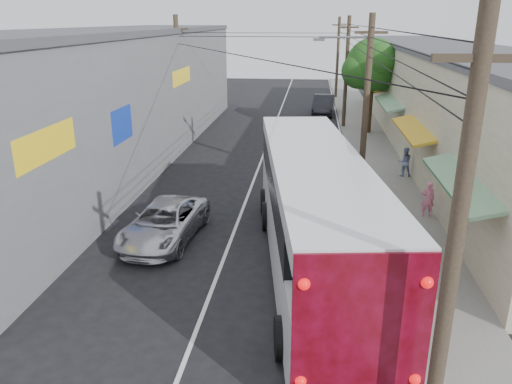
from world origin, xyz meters
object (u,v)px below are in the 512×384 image
at_px(parked_car_far, 324,105).
at_px(pedestrian_far, 405,162).
at_px(parked_suv, 329,159).
at_px(pedestrian_near, 428,199).
at_px(parked_car_mid, 327,136).
at_px(coach_bus, 314,211).
at_px(jeepney, 164,223).

xyz_separation_m(parked_car_far, pedestrian_far, (3.80, -17.97, 0.06)).
distance_m(parked_suv, pedestrian_near, 7.15).
bearing_deg(parked_suv, pedestrian_far, -7.67).
height_order(parked_car_mid, pedestrian_far, pedestrian_far).
relative_size(coach_bus, parked_car_mid, 2.88).
relative_size(coach_bus, parked_car_far, 2.72).
bearing_deg(jeepney, pedestrian_far, 46.40).
xyz_separation_m(parked_car_far, pedestrian_near, (3.80, -23.52, 0.04)).
bearing_deg(pedestrian_far, parked_car_far, -81.05).
distance_m(coach_bus, jeepney, 5.76).
xyz_separation_m(coach_bus, pedestrian_far, (4.62, 10.29, -1.09)).
height_order(coach_bus, parked_suv, coach_bus).
bearing_deg(coach_bus, pedestrian_near, 37.82).
height_order(coach_bus, parked_car_far, coach_bus).
bearing_deg(parked_car_mid, parked_car_far, 86.80).
relative_size(jeepney, parked_car_mid, 1.05).
distance_m(parked_car_far, pedestrian_near, 23.82).
xyz_separation_m(coach_bus, pedestrian_near, (4.62, 4.74, -1.11)).
distance_m(parked_suv, pedestrian_far, 3.84).
bearing_deg(pedestrian_near, jeepney, 21.36).
xyz_separation_m(parked_car_mid, parked_car_far, (0.00, 12.19, 0.02)).
bearing_deg(parked_suv, jeepney, -123.97).
distance_m(parked_suv, parked_car_mid, 5.27).
distance_m(jeepney, parked_car_far, 27.45).
bearing_deg(coach_bus, jeepney, 156.38).
distance_m(pedestrian_near, pedestrian_far, 5.55).
relative_size(jeepney, parked_suv, 0.95).
distance_m(coach_bus, parked_car_mid, 16.13).
relative_size(coach_bus, pedestrian_far, 8.94).
relative_size(parked_suv, parked_car_mid, 1.11).
bearing_deg(pedestrian_near, coach_bus, 49.29).
relative_size(coach_bus, pedestrian_near, 9.18).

